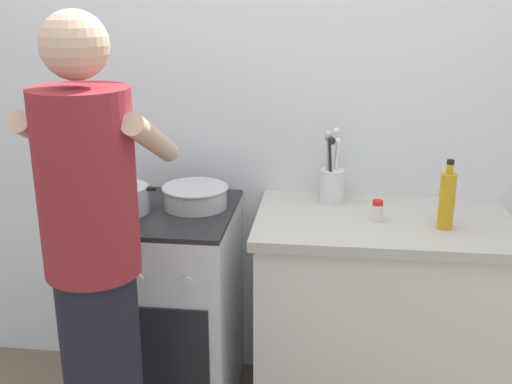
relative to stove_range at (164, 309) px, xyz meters
name	(u,v)px	position (x,y,z in m)	size (l,w,h in m)	color
back_wall	(301,111)	(0.55, 0.35, 0.80)	(3.20, 0.10, 2.50)	silver
countertop	(377,321)	(0.90, 0.00, 0.00)	(1.00, 0.60, 0.90)	silver
stove_range	(164,309)	(0.00, 0.00, 0.00)	(0.60, 0.62, 0.90)	silver
pot	(122,199)	(-0.14, -0.04, 0.50)	(0.28, 0.22, 0.11)	#B2B2B7
mixing_bowl	(195,195)	(0.14, 0.05, 0.50)	(0.27, 0.27, 0.09)	#B7B7BC
utensil_crock	(332,180)	(0.69, 0.18, 0.55)	(0.10, 0.10, 0.31)	silver
spice_bottle	(377,211)	(0.87, -0.02, 0.49)	(0.04, 0.04, 0.08)	silver
oil_bottle	(447,200)	(1.11, -0.07, 0.56)	(0.06, 0.06, 0.26)	gold
person	(96,282)	(-0.05, -0.59, 0.41)	(0.41, 0.50, 1.70)	black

